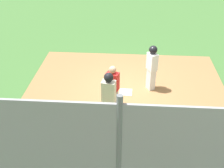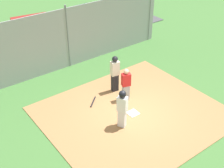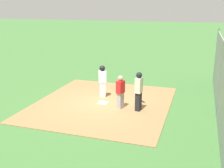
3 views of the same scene
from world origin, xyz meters
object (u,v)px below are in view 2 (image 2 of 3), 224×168
(home_plate, at_px, (133,113))
(parked_car_green, at_px, (79,19))
(catcher, at_px, (126,84))
(runner, at_px, (122,106))
(baseball_bat, at_px, (93,102))
(umpire, at_px, (115,73))
(parked_car_red, at_px, (35,29))

(home_plate, relative_size, parked_car_green, 0.10)
(catcher, bearing_deg, home_plate, -3.48)
(home_plate, xyz_separation_m, catcher, (-0.41, -1.00, 0.79))
(runner, height_order, baseball_bat, runner)
(runner, bearing_deg, umpire, 31.36)
(umpire, bearing_deg, baseball_bat, -72.59)
(catcher, relative_size, runner, 0.93)
(runner, xyz_separation_m, baseball_bat, (0.04, -2.02, -0.93))
(parked_car_green, bearing_deg, catcher, 69.18)
(catcher, distance_m, parked_car_red, 8.85)
(runner, bearing_deg, catcher, 18.78)
(home_plate, distance_m, runner, 1.34)
(home_plate, xyz_separation_m, umpire, (-0.45, -1.87, 0.94))
(umpire, height_order, parked_car_red, umpire)
(home_plate, height_order, parked_car_green, parked_car_green)
(runner, relative_size, parked_car_green, 0.39)
(baseball_bat, bearing_deg, home_plate, 77.45)
(catcher, xyz_separation_m, runner, (1.28, 1.35, 0.16))
(baseball_bat, height_order, parked_car_red, parked_car_red)
(catcher, xyz_separation_m, parked_car_green, (-2.88, -8.60, -0.22))
(umpire, relative_size, baseball_bat, 2.32)
(home_plate, bearing_deg, catcher, -112.01)
(catcher, xyz_separation_m, baseball_bat, (1.32, -0.67, -0.77))
(catcher, distance_m, baseball_bat, 1.67)
(parked_car_red, bearing_deg, home_plate, -81.71)
(home_plate, height_order, catcher, catcher)
(baseball_bat, bearing_deg, parked_car_green, -159.22)
(home_plate, relative_size, parked_car_red, 0.10)
(baseball_bat, bearing_deg, umpire, 146.79)
(parked_car_green, bearing_deg, umpire, 67.58)
(umpire, height_order, parked_car_green, umpire)
(runner, relative_size, parked_car_red, 0.38)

